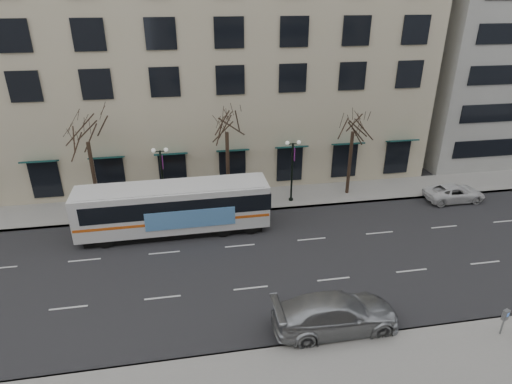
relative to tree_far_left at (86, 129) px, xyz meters
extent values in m
plane|color=black|center=(10.00, -8.80, -6.70)|extent=(160.00, 160.00, 0.00)
cube|color=gray|center=(15.00, 0.20, -6.62)|extent=(80.00, 4.00, 0.15)
cube|color=#C1B693|center=(8.00, 12.20, 5.30)|extent=(40.00, 20.00, 24.00)
cylinder|color=black|center=(0.00, 0.00, -3.83)|extent=(0.28, 0.28, 5.74)
cylinder|color=black|center=(10.00, 0.00, -3.72)|extent=(0.28, 0.28, 5.95)
cylinder|color=black|center=(20.00, 0.00, -3.97)|extent=(0.28, 0.28, 5.46)
cylinder|color=black|center=(5.00, -0.60, -4.20)|extent=(0.16, 0.16, 5.00)
cylinder|color=black|center=(5.00, -0.60, -6.55)|extent=(0.36, 0.36, 0.30)
cube|color=black|center=(5.00, -0.60, -1.75)|extent=(0.90, 0.06, 0.06)
sphere|color=silver|center=(4.55, -0.60, -1.65)|extent=(0.32, 0.32, 0.32)
sphere|color=silver|center=(5.45, -0.60, -1.65)|extent=(0.32, 0.32, 0.32)
cube|color=#7F227E|center=(5.12, -0.60, -2.60)|extent=(0.04, 0.45, 1.00)
cylinder|color=black|center=(15.00, -0.60, -4.20)|extent=(0.16, 0.16, 5.00)
cylinder|color=black|center=(15.00, -0.60, -6.55)|extent=(0.36, 0.36, 0.30)
cube|color=black|center=(15.00, -0.60, -1.75)|extent=(0.90, 0.06, 0.06)
sphere|color=silver|center=(14.55, -0.60, -1.65)|extent=(0.32, 0.32, 0.32)
sphere|color=silver|center=(15.45, -0.60, -1.65)|extent=(0.32, 0.32, 0.32)
cube|color=#7F227E|center=(15.12, -0.60, -2.60)|extent=(0.04, 0.45, 1.00)
cube|color=silver|center=(5.75, -3.84, -4.70)|extent=(13.16, 3.02, 3.01)
cube|color=black|center=(5.75, -3.84, -6.40)|extent=(12.10, 2.66, 0.49)
cube|color=black|center=(6.08, -3.84, -4.24)|extent=(12.63, 3.06, 1.20)
cube|color=#DE5B14|center=(5.75, -3.84, -5.22)|extent=(13.03, 3.05, 0.20)
cube|color=#5B98DD|center=(6.86, -5.28, -5.00)|extent=(6.01, 0.15, 1.31)
cube|color=silver|center=(5.75, -3.84, -3.17)|extent=(12.50, 2.73, 0.09)
cylinder|color=black|center=(1.17, -5.16, -6.15)|extent=(1.10, 0.32, 1.09)
cylinder|color=black|center=(1.14, -2.64, -6.15)|extent=(1.10, 0.32, 1.09)
cylinder|color=black|center=(9.05, -5.05, -6.15)|extent=(1.10, 0.32, 1.09)
cylinder|color=black|center=(9.01, -2.54, -6.15)|extent=(1.10, 0.32, 1.09)
cylinder|color=black|center=(11.01, -5.03, -6.15)|extent=(1.10, 0.32, 1.09)
cylinder|color=black|center=(10.98, -2.51, -6.15)|extent=(1.10, 0.32, 1.09)
imported|color=#A4A7AB|center=(13.69, -15.00, -5.77)|extent=(6.44, 2.66, 1.86)
imported|color=silver|center=(28.16, -2.60, -6.03)|extent=(4.84, 2.26, 1.34)
cylinder|color=slate|center=(21.58, -16.92, -6.05)|extent=(0.09, 0.09, 1.00)
cube|color=slate|center=(21.58, -16.92, -5.38)|extent=(0.36, 0.30, 0.56)
cube|color=blue|center=(21.55, -17.02, -5.30)|extent=(0.15, 0.07, 0.20)
camera|label=1|loc=(6.91, -30.82, 8.80)|focal=30.00mm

